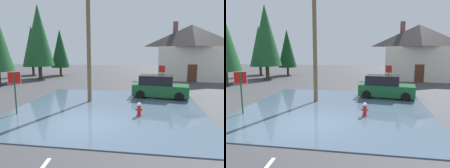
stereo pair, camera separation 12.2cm
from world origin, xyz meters
The scene contains 12 objects.
ground_plane centered at (0.00, 0.00, -0.05)m, with size 80.00×80.00×0.10m, color #424244.
flood_puddle centered at (0.58, 2.74, 0.02)m, with size 11.33×11.16×0.05m, color #4C6075.
lane_stop_bar centered at (-0.06, -1.25, 0.00)m, with size 3.97×0.30×0.01m, color silver.
stop_sign_near centered at (-4.36, 0.74, 1.73)m, with size 0.63×0.31×2.44m.
fire_hydrant centered at (2.49, 1.44, 0.39)m, with size 0.40×0.34×0.80m.
utility_pole centered at (-1.04, 4.24, 4.76)m, with size 1.60×0.28×9.17m.
stop_sign_far centered at (4.34, 10.45, 1.56)m, with size 0.58×0.40×2.19m.
house centered at (8.28, 17.68, 3.45)m, with size 8.68×6.57×7.15m.
parked_car centered at (3.86, 6.42, 0.81)m, with size 4.29×2.42×1.71m.
pine_tree_tall_left centered at (-9.18, 18.93, 3.80)m, with size 2.58×2.58×6.45m.
pine_tree_short_left centered at (-13.24, 18.63, 4.12)m, with size 2.80×2.80×7.00m.
pine_tree_far_center centered at (-10.25, 14.97, 5.33)m, with size 3.63×3.63×9.07m.
Camera 1 is at (2.75, -9.86, 3.64)m, focal length 33.98 mm.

